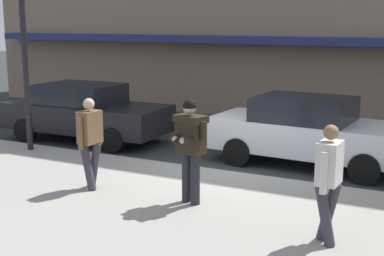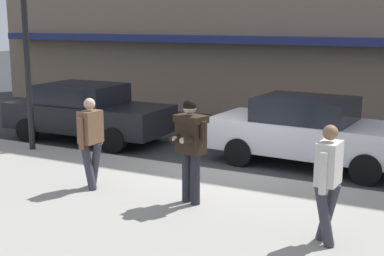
% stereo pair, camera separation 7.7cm
% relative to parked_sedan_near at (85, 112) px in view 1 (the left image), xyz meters
% --- Properties ---
extents(ground_plane, '(80.00, 80.00, 0.00)m').
position_rel_parked_sedan_near_xyz_m(ground_plane, '(4.79, -1.24, -0.79)').
color(ground_plane, '#2B2D30').
extents(sidewalk, '(32.00, 5.30, 0.14)m').
position_rel_parked_sedan_near_xyz_m(sidewalk, '(5.79, -4.09, -0.72)').
color(sidewalk, '#99968E').
rests_on(sidewalk, ground).
extents(curb_paint_line, '(28.00, 0.12, 0.01)m').
position_rel_parked_sedan_near_xyz_m(curb_paint_line, '(5.79, -1.19, -0.79)').
color(curb_paint_line, silver).
rests_on(curb_paint_line, ground).
extents(parked_sedan_near, '(4.54, 2.01, 1.54)m').
position_rel_parked_sedan_near_xyz_m(parked_sedan_near, '(0.00, 0.00, 0.00)').
color(parked_sedan_near, black).
rests_on(parked_sedan_near, ground).
extents(parked_sedan_mid, '(4.60, 2.13, 1.54)m').
position_rel_parked_sedan_near_xyz_m(parked_sedan_mid, '(6.05, 0.26, 0.00)').
color(parked_sedan_mid, silver).
rests_on(parked_sedan_mid, ground).
extents(man_texting_on_phone, '(0.63, 0.64, 1.81)m').
position_rel_parked_sedan_near_xyz_m(man_texting_on_phone, '(5.03, -3.59, 0.46)').
color(man_texting_on_phone, '#23232B').
rests_on(man_texting_on_phone, sidewalk).
extents(pedestrian_in_light_coat, '(0.34, 0.60, 1.70)m').
position_rel_parked_sedan_near_xyz_m(pedestrian_in_light_coat, '(7.49, -4.20, 0.32)').
color(pedestrian_in_light_coat, '#33333D').
rests_on(pedestrian_in_light_coat, sidewalk).
extents(pedestrian_dark_coat, '(0.35, 0.60, 1.70)m').
position_rel_parked_sedan_near_xyz_m(pedestrian_dark_coat, '(3.01, -3.68, 0.32)').
color(pedestrian_dark_coat, '#33333D').
rests_on(pedestrian_dark_coat, sidewalk).
extents(street_lamp_post, '(0.36, 0.36, 4.88)m').
position_rel_parked_sedan_near_xyz_m(street_lamp_post, '(-0.21, -1.89, 2.35)').
color(street_lamp_post, black).
rests_on(street_lamp_post, sidewalk).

